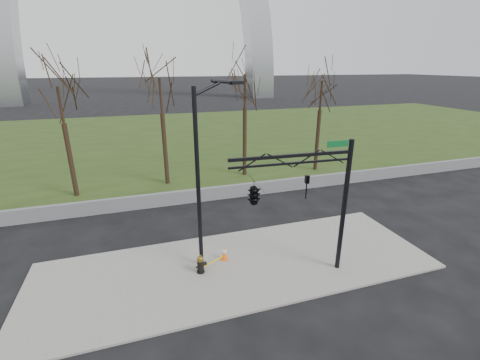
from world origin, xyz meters
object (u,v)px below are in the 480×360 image
object	(u,v)px
street_light	(202,168)
traffic_signal_mast	(273,191)
traffic_cone	(224,253)
fire_hydrant	(201,264)

from	to	relation	value
street_light	traffic_signal_mast	bearing A→B (deg)	-58.86
traffic_cone	street_light	xyz separation A→B (m)	(-0.88, -0.03, 4.29)
fire_hydrant	traffic_cone	bearing A→B (deg)	9.54
traffic_cone	street_light	distance (m)	4.38
traffic_cone	street_light	bearing A→B (deg)	-178.35
street_light	traffic_cone	bearing A→B (deg)	-17.20
fire_hydrant	traffic_signal_mast	distance (m)	4.74
traffic_cone	traffic_signal_mast	size ratio (longest dim) A/B	0.10
fire_hydrant	traffic_cone	distance (m)	1.41
traffic_cone	traffic_signal_mast	world-z (taller)	traffic_signal_mast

